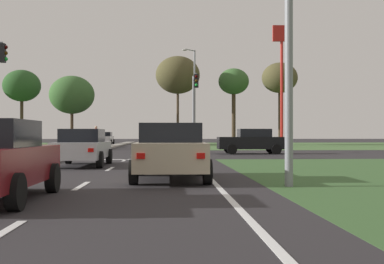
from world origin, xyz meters
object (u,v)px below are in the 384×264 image
at_px(car_black_third, 252,141).
at_px(treeline_fourth, 178,75).
at_px(car_beige_sixth, 170,151).
at_px(car_red_seventh, 87,139).
at_px(car_grey_fifth, 75,140).
at_px(pedestrian_at_median, 96,135).
at_px(traffic_signal_far_right, 195,99).
at_px(treeline_sixth, 280,78).
at_px(treeline_third, 72,95).
at_px(car_white_eighth, 105,138).
at_px(car_silver_fourth, 83,147).
at_px(treeline_second, 22,86).
at_px(street_lamp_third, 194,93).
at_px(fastfood_pole_sign, 282,59).
at_px(treeline_fifth, 234,83).

xyz_separation_m(car_black_third, treeline_fourth, (-4.33, 26.99, 7.43)).
relative_size(car_beige_sixth, car_red_seventh, 1.00).
distance_m(car_grey_fifth, pedestrian_at_median, 2.89).
bearing_deg(car_red_seventh, car_grey_fifth, 90.32).
distance_m(traffic_signal_far_right, treeline_sixth, 24.00).
bearing_deg(treeline_third, car_white_eighth, 52.17).
bearing_deg(treeline_sixth, treeline_fourth, 176.18).
distance_m(car_beige_sixth, car_white_eighth, 48.81).
bearing_deg(pedestrian_at_median, car_silver_fourth, 86.17).
bearing_deg(treeline_second, treeline_third, -34.73).
relative_size(car_silver_fourth, treeline_fourth, 0.44).
bearing_deg(street_lamp_third, fastfood_pole_sign, -36.96).
relative_size(car_grey_fifth, pedestrian_at_median, 2.36).
bearing_deg(car_silver_fourth, car_white_eighth, 96.05).
relative_size(car_red_seventh, fastfood_pole_sign, 0.37).
height_order(pedestrian_at_median, treeline_fifth, treeline_fifth).
relative_size(fastfood_pole_sign, treeline_third, 1.52).
xyz_separation_m(traffic_signal_far_right, treeline_sixth, (11.15, 20.89, 3.91)).
relative_size(car_black_third, fastfood_pole_sign, 0.37).
distance_m(car_beige_sixth, car_red_seventh, 36.16).
height_order(car_silver_fourth, treeline_third, treeline_third).
height_order(car_black_third, treeline_sixth, treeline_sixth).
xyz_separation_m(car_red_seventh, treeline_second, (-10.24, 13.69, 6.43)).
bearing_deg(treeline_second, car_grey_fifth, -63.20).
xyz_separation_m(treeline_second, treeline_fourth, (19.32, -3.90, 1.00)).
xyz_separation_m(car_white_eighth, pedestrian_at_median, (2.03, -21.51, 0.45)).
xyz_separation_m(traffic_signal_far_right, pedestrian_at_median, (-7.81, 3.30, -2.71)).
relative_size(car_beige_sixth, fastfood_pole_sign, 0.37).
bearing_deg(treeline_second, car_beige_sixth, -69.53).
xyz_separation_m(car_black_third, car_red_seventh, (-13.40, 17.21, -0.01)).
relative_size(fastfood_pole_sign, treeline_sixth, 1.25).
bearing_deg(car_beige_sixth, car_silver_fourth, 119.24).
distance_m(fastfood_pole_sign, treeline_sixth, 9.01).
bearing_deg(treeline_fifth, fastfood_pole_sign, -72.46).
height_order(fastfood_pole_sign, treeline_sixth, fastfood_pole_sign).
distance_m(treeline_fourth, treeline_sixth, 12.03).
distance_m(car_silver_fourth, street_lamp_third, 36.51).
height_order(car_black_third, car_red_seventh, car_black_third).
bearing_deg(car_black_third, treeline_second, 37.42).
distance_m(car_red_seventh, street_lamp_third, 13.64).
relative_size(street_lamp_third, fastfood_pole_sign, 0.88).
height_order(treeline_fourth, treeline_sixth, treeline_fourth).
xyz_separation_m(street_lamp_third, treeline_third, (-13.94, 2.17, -0.11)).
distance_m(car_red_seventh, fastfood_pole_sign, 20.90).
relative_size(traffic_signal_far_right, fastfood_pole_sign, 0.48).
height_order(fastfood_pole_sign, treeline_second, fastfood_pole_sign).
relative_size(car_black_third, car_silver_fourth, 0.96).
bearing_deg(treeline_sixth, street_lamp_third, -166.88).
height_order(car_white_eighth, traffic_signal_far_right, traffic_signal_far_right).
distance_m(car_silver_fourth, fastfood_pole_sign, 33.71).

